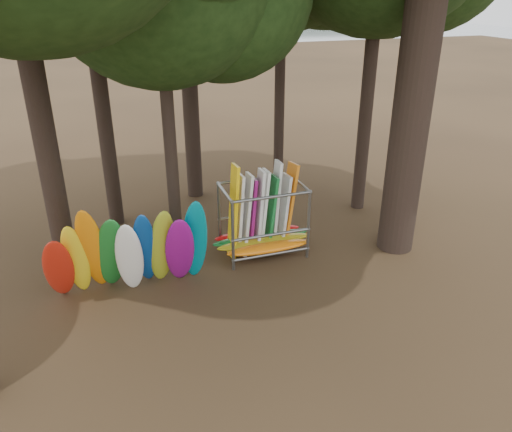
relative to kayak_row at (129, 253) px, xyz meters
name	(u,v)px	position (x,y,z in m)	size (l,w,h in m)	color
ground	(259,286)	(3.31, -0.67, -1.27)	(120.00, 120.00, 0.00)	#47331E
lake	(109,49)	(3.31, 59.33, -1.27)	(160.00, 160.00, 0.00)	gray
far_shore	(92,14)	(3.31, 109.33, 0.73)	(160.00, 4.00, 4.00)	black
kayak_row	(129,253)	(0.00, 0.00, 0.00)	(4.22, 1.94, 3.06)	red
storage_rack	(263,222)	(4.06, 1.15, -0.25)	(3.14, 1.57, 2.88)	slate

